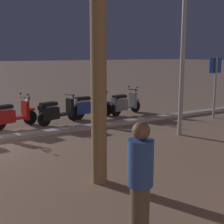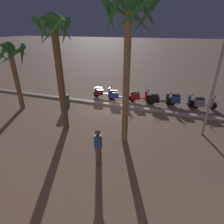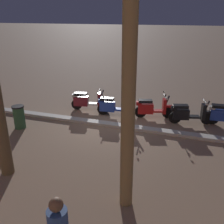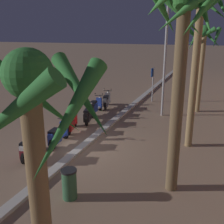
# 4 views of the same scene
# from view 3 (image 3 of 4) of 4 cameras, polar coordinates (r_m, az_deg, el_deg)

# --- Properties ---
(ground_plane) EXTENTS (200.00, 200.00, 0.00)m
(ground_plane) POSITION_cam_3_polar(r_m,az_deg,el_deg) (10.79, -0.49, -2.55)
(ground_plane) COLOR #93755B
(curb_strip) EXTENTS (60.00, 0.36, 0.12)m
(curb_strip) POSITION_cam_3_polar(r_m,az_deg,el_deg) (10.56, -0.91, -2.76)
(curb_strip) COLOR #BCB7AD
(curb_strip) RESTS_ON ground
(scooter_black_far_back) EXTENTS (1.82, 0.74, 1.04)m
(scooter_black_far_back) POSITION_cam_3_polar(r_m,az_deg,el_deg) (11.06, 16.71, -0.36)
(scooter_black_far_back) COLOR black
(scooter_black_far_back) RESTS_ON ground
(scooter_red_tail_end) EXTENTS (1.70, 0.74, 1.17)m
(scooter_red_tail_end) POSITION_cam_3_polar(r_m,az_deg,el_deg) (11.36, 8.88, 0.89)
(scooter_red_tail_end) COLOR black
(scooter_red_tail_end) RESTS_ON ground
(scooter_blue_last_in_row) EXTENTS (1.80, 0.56, 1.17)m
(scooter_blue_last_in_row) POSITION_cam_3_polar(r_m,az_deg,el_deg) (11.46, 0.32, 1.34)
(scooter_blue_last_in_row) COLOR black
(scooter_blue_last_in_row) RESTS_ON ground
(scooter_maroon_mid_centre) EXTENTS (1.82, 0.66, 1.04)m
(scooter_maroon_mid_centre) POSITION_cam_3_polar(r_m,az_deg,el_deg) (12.21, -5.72, 2.53)
(scooter_maroon_mid_centre) COLOR black
(scooter_maroon_mid_centre) RESTS_ON ground
(litter_bin) EXTENTS (0.48, 0.48, 0.95)m
(litter_bin) POSITION_cam_3_polar(r_m,az_deg,el_deg) (10.86, -20.26, -1.02)
(litter_bin) COLOR #2D5638
(litter_bin) RESTS_ON ground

